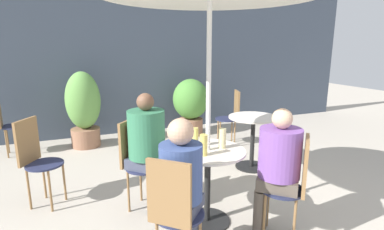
% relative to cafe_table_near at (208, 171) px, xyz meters
% --- Properties ---
extents(ground_plane, '(20.00, 20.00, 0.00)m').
position_rel_cafe_table_near_xyz_m(ground_plane, '(0.02, -0.14, -0.53)').
color(ground_plane, '#B2A899').
extents(storefront_wall, '(10.00, 0.06, 3.00)m').
position_rel_cafe_table_near_xyz_m(storefront_wall, '(0.02, 3.47, 0.97)').
color(storefront_wall, '#3D4756').
rests_on(storefront_wall, ground_plane).
extents(cafe_table_near, '(0.72, 0.72, 0.74)m').
position_rel_cafe_table_near_xyz_m(cafe_table_near, '(0.00, 0.00, 0.00)').
color(cafe_table_near, black).
rests_on(cafe_table_near, ground_plane).
extents(cafe_table_far, '(0.69, 0.69, 0.74)m').
position_rel_cafe_table_near_xyz_m(cafe_table_far, '(1.15, 1.00, -0.01)').
color(cafe_table_far, black).
rests_on(cafe_table_far, ground_plane).
extents(bistro_chair_0, '(0.44, 0.44, 0.95)m').
position_rel_cafe_table_near_xyz_m(bistro_chair_0, '(-0.58, 0.53, 0.04)').
color(bistro_chair_0, '#232847').
rests_on(bistro_chair_0, ground_plane).
extents(bistro_chair_1, '(0.44, 0.44, 0.95)m').
position_rel_cafe_table_near_xyz_m(bistro_chair_1, '(-0.53, -0.58, 0.04)').
color(bistro_chair_1, '#232847').
rests_on(bistro_chair_1, ground_plane).
extents(bistro_chair_2, '(0.44, 0.44, 0.95)m').
position_rel_cafe_table_near_xyz_m(bistro_chair_2, '(0.58, -0.53, 0.04)').
color(bistro_chair_2, '#232847').
rests_on(bistro_chair_2, ground_plane).
extents(bistro_chair_3, '(0.39, 0.38, 0.95)m').
position_rel_cafe_table_near_xyz_m(bistro_chair_3, '(-2.13, 2.82, 0.04)').
color(bistro_chair_3, '#232847').
rests_on(bistro_chair_3, ground_plane).
extents(bistro_chair_4, '(0.42, 0.40, 0.95)m').
position_rel_cafe_table_near_xyz_m(bistro_chair_4, '(1.37, 1.98, 0.04)').
color(bistro_chair_4, '#232847').
rests_on(bistro_chair_4, ground_plane).
extents(bistro_chair_5, '(0.44, 0.43, 0.95)m').
position_rel_cafe_table_near_xyz_m(bistro_chair_5, '(-1.55, 0.98, 0.04)').
color(bistro_chair_5, '#232847').
rests_on(bistro_chair_5, ground_plane).
extents(seated_person_0, '(0.48, 0.47, 1.25)m').
position_rel_cafe_table_near_xyz_m(seated_person_0, '(-0.47, 0.43, 0.21)').
color(seated_person_0, '#42475B').
rests_on(seated_person_0, ground_plane).
extents(seated_person_1, '(0.41, 0.41, 1.20)m').
position_rel_cafe_table_near_xyz_m(seated_person_1, '(-0.43, -0.47, 0.19)').
color(seated_person_1, '#42475B').
rests_on(seated_person_1, ground_plane).
extents(seated_person_2, '(0.46, 0.46, 1.19)m').
position_rel_cafe_table_near_xyz_m(seated_person_2, '(0.47, -0.43, 0.18)').
color(seated_person_2, brown).
rests_on(seated_person_2, ground_plane).
extents(beer_glass_0, '(0.07, 0.07, 0.19)m').
position_rel_cafe_table_near_xyz_m(beer_glass_0, '(0.15, -0.00, 0.31)').
color(beer_glass_0, beige).
rests_on(beer_glass_0, cafe_table_near).
extents(beer_glass_1, '(0.06, 0.06, 0.19)m').
position_rel_cafe_table_near_xyz_m(beer_glass_1, '(-0.07, 0.13, 0.31)').
color(beer_glass_1, '#DBC65B').
rests_on(beer_glass_1, cafe_table_near).
extents(beer_glass_2, '(0.07, 0.07, 0.19)m').
position_rel_cafe_table_near_xyz_m(beer_glass_2, '(-0.10, -0.11, 0.31)').
color(beer_glass_2, '#DBC65B').
rests_on(beer_glass_2, cafe_table_near).
extents(potted_plant_0, '(0.57, 0.57, 1.29)m').
position_rel_cafe_table_near_xyz_m(potted_plant_0, '(-0.99, 2.85, 0.15)').
color(potted_plant_0, '#93664C').
rests_on(potted_plant_0, ground_plane).
extents(potted_plant_1, '(0.69, 0.69, 1.08)m').
position_rel_cafe_table_near_xyz_m(potted_plant_1, '(0.95, 2.86, 0.08)').
color(potted_plant_1, '#93664C').
rests_on(potted_plant_1, ground_plane).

